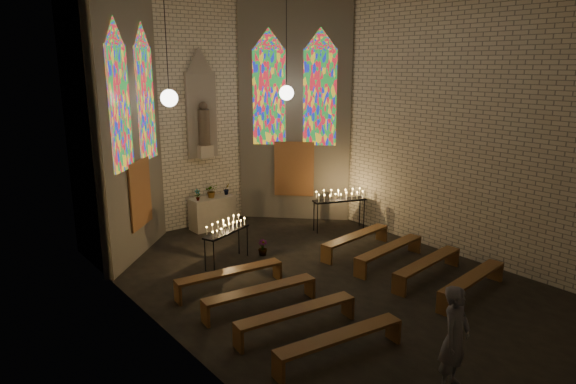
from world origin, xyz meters
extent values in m
plane|color=black|center=(0.00, 0.00, 0.00)|extent=(12.00, 12.00, 0.00)
cube|color=beige|center=(0.00, 6.00, 3.50)|extent=(8.00, 0.02, 7.00)
cube|color=beige|center=(-4.00, 0.00, 3.50)|extent=(0.02, 12.00, 7.00)
cube|color=beige|center=(4.00, 0.00, 3.50)|extent=(0.02, 12.00, 7.00)
cube|color=beige|center=(-2.75, 4.75, 3.50)|extent=(2.72, 2.72, 7.00)
cube|color=beige|center=(2.75, 4.75, 3.50)|extent=(2.72, 2.72, 7.00)
cube|color=#4C3F8C|center=(-3.21, 4.06, 4.00)|extent=(0.78, 0.78, 3.00)
cube|color=#4C3F8C|center=(-2.06, 5.21, 4.00)|extent=(0.78, 0.78, 3.00)
cube|color=#4C3F8C|center=(2.06, 5.21, 4.00)|extent=(0.78, 0.78, 3.00)
cube|color=#4C3F8C|center=(3.21, 4.06, 4.00)|extent=(0.78, 0.78, 3.00)
cube|color=brown|center=(-2.63, 4.63, 1.70)|extent=(0.95, 0.95, 1.80)
cube|color=brown|center=(2.63, 4.63, 1.70)|extent=(0.95, 0.95, 1.80)
cube|color=gray|center=(0.00, 5.92, 3.50)|extent=(1.00, 0.12, 2.60)
cone|color=gray|center=(0.00, 5.92, 5.15)|extent=(1.00, 1.00, 0.80)
cube|color=#B8AE96|center=(0.00, 5.78, 2.40)|extent=(0.45, 0.30, 0.40)
cylinder|color=brown|center=(0.00, 5.78, 3.15)|extent=(0.36, 0.36, 1.10)
sphere|color=brown|center=(0.00, 5.78, 3.80)|extent=(0.26, 0.26, 0.26)
sphere|color=white|center=(-1.90, 4.10, 4.20)|extent=(0.44, 0.44, 0.44)
cylinder|color=black|center=(-1.90, 4.10, 5.60)|extent=(0.02, 0.02, 2.80)
sphere|color=white|center=(1.90, 4.10, 4.20)|extent=(0.44, 0.44, 0.44)
cylinder|color=black|center=(1.90, 4.10, 5.60)|extent=(0.02, 0.02, 2.80)
cube|color=#B8AE96|center=(0.00, 5.45, 0.50)|extent=(1.40, 0.60, 1.00)
imported|color=#4C723F|center=(-0.55, 5.36, 1.18)|extent=(0.21, 0.16, 0.36)
imported|color=#4C723F|center=(-0.03, 5.42, 1.21)|extent=(0.48, 0.45, 0.43)
imported|color=#4C723F|center=(0.55, 5.47, 1.18)|extent=(0.22, 0.19, 0.36)
imported|color=#4C723F|center=(-0.16, 2.53, 0.22)|extent=(0.32, 0.32, 0.44)
cube|color=black|center=(-1.22, 2.63, 0.87)|extent=(1.54, 0.87, 0.05)
cylinder|color=black|center=(-1.83, 2.25, 0.42)|extent=(0.03, 0.03, 0.85)
cylinder|color=black|center=(-0.51, 2.75, 0.42)|extent=(0.03, 0.03, 0.85)
cylinder|color=black|center=(-1.93, 2.51, 0.42)|extent=(0.03, 0.03, 0.85)
cylinder|color=black|center=(-0.60, 3.01, 0.42)|extent=(0.03, 0.03, 0.85)
cube|color=black|center=(3.00, 2.85, 0.95)|extent=(1.69, 0.95, 0.05)
cylinder|color=black|center=(2.22, 2.98, 0.47)|extent=(0.03, 0.03, 0.93)
cylinder|color=black|center=(3.67, 2.43, 0.47)|extent=(0.03, 0.03, 0.93)
cylinder|color=black|center=(2.33, 3.27, 0.47)|extent=(0.03, 0.03, 0.93)
cylinder|color=black|center=(3.78, 2.72, 0.47)|extent=(0.03, 0.03, 0.93)
cube|color=#583719|center=(-2.04, 1.18, 0.46)|extent=(2.57, 0.67, 0.06)
cube|color=#583719|center=(-3.27, 1.33, 0.23)|extent=(0.11, 0.36, 0.46)
cube|color=#583719|center=(-0.80, 1.02, 0.23)|extent=(0.11, 0.36, 0.46)
cube|color=#583719|center=(2.04, 1.18, 0.46)|extent=(2.57, 0.67, 0.06)
cube|color=#583719|center=(0.80, 1.02, 0.23)|extent=(0.11, 0.36, 0.46)
cube|color=#583719|center=(3.27, 1.33, 0.23)|extent=(0.11, 0.36, 0.46)
cube|color=#583719|center=(-2.04, -0.02, 0.46)|extent=(2.57, 0.67, 0.06)
cube|color=#583719|center=(-3.27, 0.13, 0.23)|extent=(0.11, 0.36, 0.46)
cube|color=#583719|center=(-0.80, -0.18, 0.23)|extent=(0.11, 0.36, 0.46)
cube|color=#583719|center=(2.04, -0.02, 0.46)|extent=(2.57, 0.67, 0.06)
cube|color=#583719|center=(0.80, -0.18, 0.23)|extent=(0.11, 0.36, 0.46)
cube|color=#583719|center=(3.27, 0.13, 0.23)|extent=(0.11, 0.36, 0.46)
cube|color=#583719|center=(-2.04, -1.22, 0.46)|extent=(2.57, 0.67, 0.06)
cube|color=#583719|center=(-3.27, -1.07, 0.23)|extent=(0.11, 0.36, 0.46)
cube|color=#583719|center=(-0.80, -1.38, 0.23)|extent=(0.11, 0.36, 0.46)
cube|color=#583719|center=(2.04, -1.22, 0.46)|extent=(2.57, 0.67, 0.06)
cube|color=#583719|center=(0.80, -1.38, 0.23)|extent=(0.11, 0.36, 0.46)
cube|color=#583719|center=(3.27, -1.07, 0.23)|extent=(0.11, 0.36, 0.46)
cube|color=#583719|center=(-2.04, -2.42, 0.46)|extent=(2.57, 0.67, 0.06)
cube|color=#583719|center=(-3.27, -2.27, 0.23)|extent=(0.11, 0.36, 0.46)
cube|color=#583719|center=(-0.80, -2.58, 0.23)|extent=(0.11, 0.36, 0.46)
cube|color=#583719|center=(2.04, -2.42, 0.46)|extent=(2.57, 0.67, 0.06)
cube|color=#583719|center=(0.80, -2.58, 0.23)|extent=(0.11, 0.36, 0.46)
cube|color=#583719|center=(3.27, -2.27, 0.23)|extent=(0.11, 0.36, 0.46)
imported|color=#51515C|center=(-1.18, -4.11, 0.87)|extent=(0.70, 0.52, 1.75)
camera|label=1|loc=(-7.72, -8.18, 5.07)|focal=32.00mm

